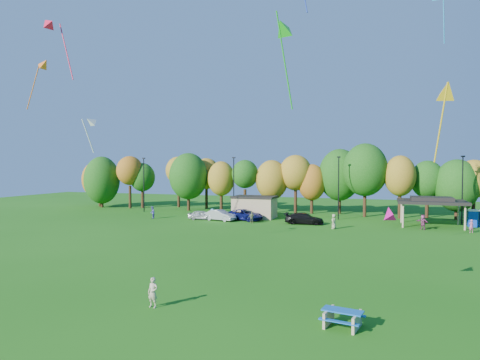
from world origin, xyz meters
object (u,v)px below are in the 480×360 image
(picnic_table, at_px, (343,317))
(car_c, at_px, (245,215))
(car_a, at_px, (202,215))
(car_b, at_px, (220,215))
(kite_flyer, at_px, (153,292))
(car_d, at_px, (304,218))

(picnic_table, xyz_separation_m, car_c, (-16.88, 36.64, 0.29))
(car_a, distance_m, car_b, 2.94)
(kite_flyer, distance_m, car_a, 37.95)
(picnic_table, xyz_separation_m, kite_flyer, (-10.17, -0.41, 0.35))
(picnic_table, bearing_deg, car_b, 130.10)
(car_a, distance_m, car_d, 14.81)
(car_a, relative_size, car_b, 0.85)
(car_a, xyz_separation_m, car_b, (2.93, -0.22, 0.09))
(picnic_table, bearing_deg, car_d, 113.36)
(car_a, bearing_deg, car_b, -100.99)
(picnic_table, height_order, car_b, car_b)
(picnic_table, bearing_deg, car_a, 133.42)
(car_a, relative_size, car_c, 0.70)
(kite_flyer, height_order, car_b, kite_flyer)
(car_d, bearing_deg, car_c, 78.61)
(picnic_table, distance_m, car_b, 40.42)
(car_a, xyz_separation_m, car_c, (6.07, 1.32, 0.11))
(picnic_table, height_order, car_d, car_d)
(car_a, relative_size, car_d, 0.76)
(car_d, bearing_deg, car_a, 86.99)
(picnic_table, relative_size, car_b, 0.47)
(picnic_table, height_order, car_c, car_c)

